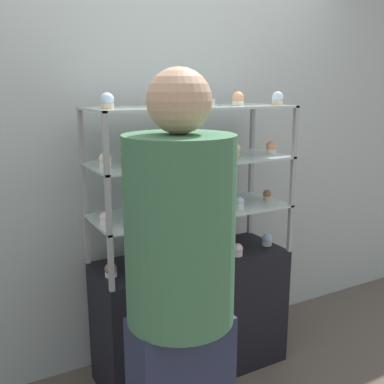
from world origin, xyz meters
name	(u,v)px	position (x,y,z in m)	size (l,w,h in m)	color
ground_plane	(192,368)	(0.00, 0.00, 0.00)	(20.00, 20.00, 0.00)	brown
back_wall	(164,150)	(0.00, 0.36, 1.30)	(8.00, 0.05, 2.60)	#A8B2AD
display_base	(192,314)	(0.00, 0.00, 0.36)	(1.12, 0.42, 0.72)	black
display_riser_lower	(192,213)	(0.00, 0.00, 0.99)	(1.12, 0.42, 0.28)	#99999E
display_riser_middle	(192,163)	(0.00, 0.00, 1.27)	(1.12, 0.42, 0.28)	#99999E
display_riser_upper	(192,110)	(0.00, 0.00, 1.56)	(1.12, 0.42, 0.28)	#99999E
layer_cake_centerpiece	(180,246)	(-0.05, 0.05, 0.79)	(0.19, 0.19, 0.12)	#C66660
sheet_cake_frosted	(148,156)	(-0.24, 0.05, 1.32)	(0.25, 0.15, 0.06)	#DBBC84
cupcake_0	(111,270)	(-0.50, -0.03, 0.76)	(0.06, 0.06, 0.07)	white
cupcake_1	(160,264)	(-0.24, -0.09, 0.76)	(0.06, 0.06, 0.07)	#CCB28C
cupcake_2	(237,250)	(0.24, -0.11, 0.76)	(0.06, 0.06, 0.07)	white
cupcake_3	(267,240)	(0.50, -0.05, 0.76)	(0.06, 0.06, 0.07)	beige
price_tag_0	(160,275)	(-0.29, -0.19, 0.75)	(0.04, 0.00, 0.04)	white
cupcake_4	(105,219)	(-0.52, -0.04, 1.04)	(0.05, 0.05, 0.07)	white
cupcake_5	(158,215)	(-0.26, -0.11, 1.04)	(0.05, 0.05, 0.07)	#CCB28C
cupcake_6	(202,207)	(0.01, -0.08, 1.04)	(0.05, 0.05, 0.07)	#CCB28C
cupcake_7	(240,203)	(0.25, -0.11, 1.04)	(0.05, 0.05, 0.07)	white
cupcake_8	(267,195)	(0.50, -0.04, 1.04)	(0.05, 0.05, 0.07)	#CCB28C
price_tag_1	(183,218)	(-0.16, -0.19, 1.03)	(0.04, 0.00, 0.04)	white
cupcake_9	(105,161)	(-0.50, -0.04, 1.33)	(0.06, 0.06, 0.08)	white
cupcake_10	(199,154)	(0.01, -0.05, 1.33)	(0.06, 0.06, 0.08)	white
cupcake_11	(235,150)	(0.26, -0.04, 1.33)	(0.06, 0.06, 0.08)	#CCB28C
cupcake_12	(271,148)	(0.50, -0.06, 1.33)	(0.06, 0.06, 0.08)	white
price_tag_2	(134,167)	(-0.41, -0.19, 1.32)	(0.04, 0.00, 0.04)	white
cupcake_13	(107,101)	(-0.49, -0.08, 1.61)	(0.06, 0.06, 0.08)	#CCB28C
cupcake_14	(155,100)	(-0.25, -0.08, 1.61)	(0.06, 0.06, 0.08)	white
cupcake_15	(201,100)	(0.01, -0.07, 1.61)	(0.06, 0.06, 0.08)	#CCB28C
cupcake_16	(238,99)	(0.25, -0.07, 1.61)	(0.06, 0.06, 0.08)	beige
cupcake_17	(277,99)	(0.49, -0.11, 1.61)	(0.06, 0.06, 0.08)	#CCB28C
price_tag_3	(212,103)	(0.01, -0.19, 1.60)	(0.04, 0.00, 0.04)	white
customer_figure	(180,289)	(-0.46, -0.73, 0.93)	(0.41, 0.41, 1.75)	#282D47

